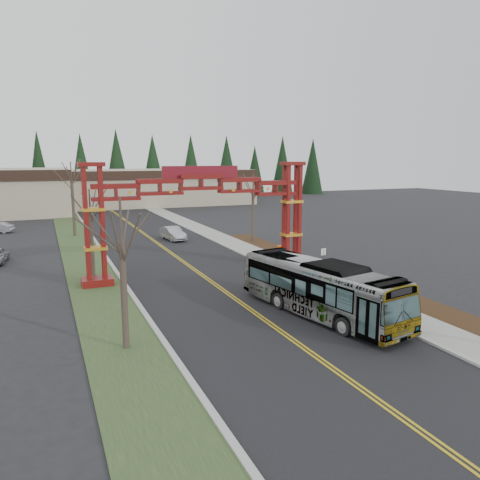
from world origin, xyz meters
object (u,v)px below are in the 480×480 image
gateway_arch (201,200)px  silver_sedan (173,233)px  retail_building_east (153,187)px  bare_tree_median_near (122,243)px  barrel_north (280,251)px  street_sign (323,255)px  bare_tree_right_far (253,193)px  barrel_south (313,264)px  barrel_mid (284,255)px  bare_tree_median_far (72,182)px  transit_bus (320,288)px  bare_tree_median_mid (90,215)px

gateway_arch → silver_sedan: 17.95m
retail_building_east → bare_tree_median_near: size_ratio=5.15×
barrel_north → street_sign: bearing=-88.5°
barrel_north → silver_sedan: bearing=118.3°
bare_tree_median_near → bare_tree_right_far: size_ratio=0.98×
bare_tree_median_near → barrel_south: size_ratio=7.38×
bare_tree_median_near → barrel_mid: bare_tree_median_near is taller
bare_tree_median_far → retail_building_east: bearing=64.6°
silver_sedan → bare_tree_median_near: (-10.14, -29.47, 4.49)m
transit_bus → barrel_south: bearing=49.4°
barrel_south → barrel_mid: barrel_south is taller
silver_sedan → barrel_north: bearing=-69.1°
street_sign → bare_tree_right_far: bearing=87.4°
gateway_arch → retail_building_east: bearing=80.8°
bare_tree_median_far → barrel_mid: bare_tree_median_far is taller
retail_building_east → bare_tree_median_far: bare_tree_median_far is taller
retail_building_east → barrel_south: bearing=-90.9°
street_sign → bare_tree_median_near: bearing=-151.4°
retail_building_east → street_sign: 64.99m
bare_tree_median_mid → barrel_south: (17.03, -4.55, -4.41)m
bare_tree_median_far → street_sign: (17.31, -27.06, -5.04)m
transit_bus → bare_tree_median_far: 37.96m
retail_building_east → bare_tree_right_far: size_ratio=5.04×
barrel_south → barrel_mid: 4.30m
bare_tree_right_far → bare_tree_median_mid: bearing=-151.8°
transit_bus → bare_tree_right_far: bearing=63.7°
silver_sedan → street_sign: size_ratio=2.28×
bare_tree_median_mid → barrel_north: bare_tree_median_mid is taller
bare_tree_median_near → bare_tree_median_mid: 15.09m
silver_sedan → street_sign: 21.28m
silver_sedan → barrel_south: size_ratio=4.61×
gateway_arch → barrel_south: size_ratio=18.21×
gateway_arch → bare_tree_median_far: (-8.00, 24.06, 0.52)m
bare_tree_median_near → bare_tree_median_far: size_ratio=0.84×
barrel_north → gateway_arch: bearing=-155.8°
bare_tree_median_mid → street_sign: (17.31, -5.64, -3.46)m
retail_building_east → gateway_arch: bearing=-99.2°
bare_tree_median_mid → barrel_mid: bearing=-0.9°
bare_tree_right_far → street_sign: bare_tree_right_far is taller
bare_tree_right_far → street_sign: 15.81m
bare_tree_median_near → bare_tree_right_far: bare_tree_right_far is taller
bare_tree_median_near → barrel_north: 24.26m
barrel_mid → street_sign: bearing=-83.1°
barrel_south → silver_sedan: bearing=110.0°
bare_tree_median_far → barrel_mid: bearing=-52.5°
bare_tree_right_far → silver_sedan: bearing=148.8°
silver_sedan → bare_tree_right_far: bare_tree_right_far is taller
retail_building_east → street_sign: size_ratio=18.80×
gateway_arch → silver_sedan: bearing=82.8°
silver_sedan → barrel_north: 14.71m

